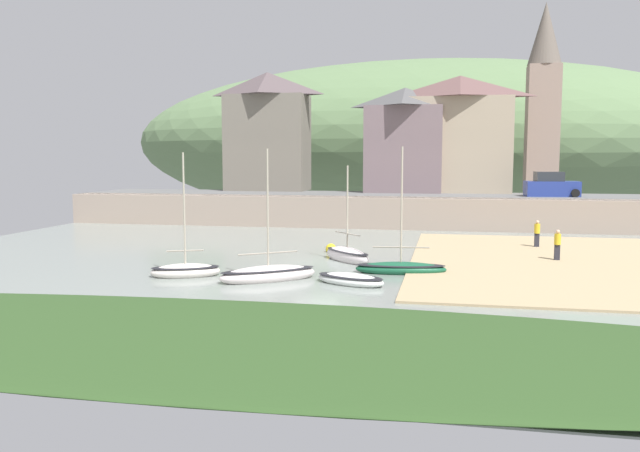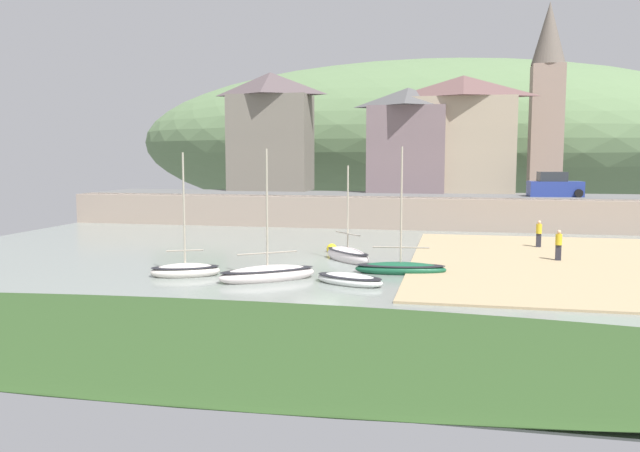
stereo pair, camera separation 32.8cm
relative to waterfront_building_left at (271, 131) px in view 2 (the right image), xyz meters
name	(u,v)px [view 2 (the right image)]	position (x,y,z in m)	size (l,w,h in m)	color
ground	(298,298)	(11.11, -34.76, -7.73)	(48.00, 41.00, 0.61)	gray
quay_seawall	(362,210)	(9.71, -7.70, -6.54)	(48.00, 9.40, 2.40)	gray
hillside_backdrop	(433,142)	(13.77, 30.00, -0.54)	(80.00, 44.00, 21.02)	#5E7C50
waterfront_building_left	(271,131)	(0.00, 0.00, 0.00)	(7.64, 4.54, 10.80)	slate
waterfront_building_centre	(408,139)	(12.60, 0.00, -0.85)	(6.94, 5.95, 9.15)	slate
waterfront_building_right	(462,133)	(17.34, 0.00, -0.37)	(9.21, 4.31, 10.09)	tan
church_with_spire	(547,94)	(24.74, 4.00, 3.19)	(3.00, 3.00, 16.85)	gray
motorboat_with_cabin	(348,255)	(11.35, -24.65, -7.57)	(3.29, 3.44, 5.32)	silver
fishing_boat_green	(349,280)	(12.46, -30.77, -7.70)	(3.52, 2.47, 0.62)	white
rowboat_small_beached	(401,268)	(14.43, -27.62, -7.65)	(4.48, 1.79, 6.21)	#175436
sailboat_blue_trim	(185,270)	(4.60, -30.43, -7.62)	(3.50, 2.54, 5.94)	silver
dinghy_open_wooden	(268,274)	(8.69, -30.70, -7.60)	(4.46, 3.73, 6.14)	silver
parked_car_near_slipway	(554,186)	(24.50, -4.50, -4.69)	(4.25, 2.11, 1.95)	navy
person_on_slipway	(539,233)	(21.91, -17.57, -6.91)	(0.34, 0.34, 1.62)	#282833
person_near_water	(559,244)	(22.33, -22.63, -6.91)	(0.34, 0.34, 1.62)	#282833
mooring_buoy	(332,249)	(9.90, -21.55, -7.71)	(0.63, 0.63, 0.63)	yellow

